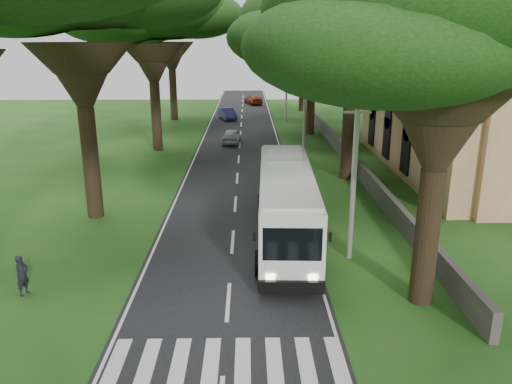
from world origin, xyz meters
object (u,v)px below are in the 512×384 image
(distant_car_a, at_px, (232,136))
(pedestrian, at_px, (22,275))
(pole_far, at_px, (286,87))
(pole_mid, at_px, (305,110))
(church, at_px, (478,108))
(pole_near, at_px, (354,172))
(coach_bus, at_px, (286,202))
(distant_car_c, at_px, (253,100))
(distant_car_b, at_px, (227,114))

(distant_car_a, bearing_deg, pedestrian, 79.18)
(pole_far, relative_size, pedestrian, 4.79)
(pole_mid, bearing_deg, church, -19.81)
(pole_near, xyz_separation_m, coach_bus, (-2.80, 2.44, -2.21))
(pole_far, bearing_deg, pedestrian, -107.56)
(church, relative_size, coach_bus, 1.92)
(distant_car_a, bearing_deg, pole_far, -112.51)
(coach_bus, height_order, distant_car_a, coach_bus)
(distant_car_c, bearing_deg, pedestrian, 65.44)
(pedestrian, bearing_deg, church, -34.76)
(coach_bus, height_order, pedestrian, coach_bus)
(distant_car_a, xyz_separation_m, pedestrian, (-7.38, -30.03, 0.10))
(coach_bus, bearing_deg, distant_car_a, 100.31)
(pole_near, height_order, pole_far, same)
(pole_far, distance_m, distant_car_a, 15.03)
(pole_near, relative_size, distant_car_b, 1.85)
(distant_car_a, bearing_deg, pole_mid, 135.84)
(pole_mid, bearing_deg, pole_near, -90.00)
(pole_mid, height_order, pedestrian, pole_mid)
(pole_mid, bearing_deg, distant_car_a, 132.85)
(distant_car_b, bearing_deg, coach_bus, -100.05)
(distant_car_a, bearing_deg, pole_near, 106.22)
(pole_far, bearing_deg, pole_mid, -90.00)
(pole_far, xyz_separation_m, distant_car_b, (-7.27, 1.89, -3.44))
(distant_car_c, bearing_deg, pole_mid, 80.52)
(church, distance_m, pole_far, 27.41)
(pole_near, height_order, pedestrian, pole_near)
(pole_far, relative_size, coach_bus, 0.64)
(church, distance_m, pedestrian, 32.37)
(coach_bus, bearing_deg, pole_far, 87.87)
(distant_car_b, height_order, distant_car_c, distant_car_b)
(pole_mid, relative_size, pole_far, 1.00)
(church, distance_m, coach_bus, 20.25)
(pole_far, distance_m, distant_car_b, 8.26)
(pole_near, relative_size, distant_car_a, 1.94)
(distant_car_b, distance_m, pedestrian, 45.59)
(distant_car_a, bearing_deg, church, 151.92)
(distant_car_a, bearing_deg, distant_car_c, -91.70)
(pedestrian, bearing_deg, distant_car_b, 11.35)
(coach_bus, relative_size, distant_car_c, 2.59)
(pole_mid, height_order, pole_far, same)
(distant_car_c, bearing_deg, distant_car_b, 62.03)
(church, height_order, distant_car_b, church)
(pole_mid, bearing_deg, distant_car_c, 95.81)
(pole_near, xyz_separation_m, pole_mid, (0.00, 20.00, 0.00))
(pole_near, relative_size, distant_car_c, 1.65)
(coach_bus, bearing_deg, pole_near, -39.01)
(church, bearing_deg, distant_car_c, 111.14)
(distant_car_a, height_order, distant_car_b, distant_car_b)
(pole_mid, bearing_deg, pedestrian, -120.49)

